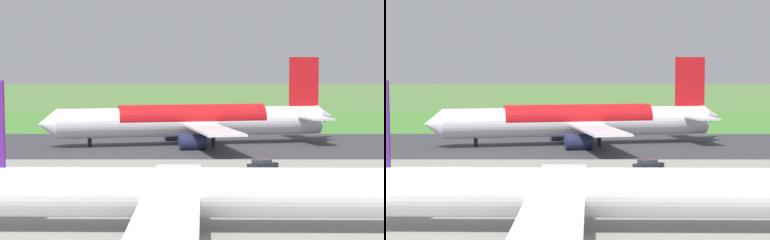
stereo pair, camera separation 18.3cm
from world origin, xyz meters
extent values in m
plane|color=#547F3D|center=(0.00, 0.00, 0.00)|extent=(800.00, 800.00, 0.00)
cube|color=#38383D|center=(0.00, 0.00, 0.03)|extent=(600.00, 39.38, 0.06)
cube|color=#478534|center=(0.00, -45.52, 0.02)|extent=(600.00, 80.00, 0.04)
cylinder|color=white|center=(8.55, 0.00, 4.20)|extent=(48.05, 14.87, 5.20)
cone|color=white|center=(33.52, 5.20, 4.20)|extent=(3.94, 5.45, 4.94)
cone|color=white|center=(-16.12, -5.14, 4.80)|extent=(4.33, 5.04, 4.42)
cube|color=red|center=(-12.12, -4.30, 11.30)|extent=(5.58, 1.63, 9.00)
cube|color=white|center=(-13.24, 1.08, 5.00)|extent=(5.75, 9.63, 0.36)
cube|color=white|center=(-11.00, -9.69, 5.00)|extent=(5.75, 9.63, 0.36)
cube|color=white|center=(5.33, 10.57, 3.80)|extent=(10.36, 22.76, 0.35)
cube|color=white|center=(9.82, -10.97, 3.80)|extent=(10.36, 22.76, 0.35)
cylinder|color=#23284C|center=(8.49, 7.65, 1.32)|extent=(4.98, 3.66, 2.80)
cylinder|color=#23284C|center=(11.55, -7.04, 1.32)|extent=(4.98, 3.66, 2.80)
cylinder|color=black|center=(26.41, 3.72, 1.71)|extent=(0.70, 0.70, 3.42)
cylinder|color=black|center=(4.80, 3.30, 1.71)|extent=(0.70, 0.70, 3.42)
cylinder|color=black|center=(6.43, -4.53, 1.71)|extent=(0.70, 0.70, 3.42)
cylinder|color=red|center=(8.55, 0.00, 4.72)|extent=(26.91, 10.50, 5.23)
cylinder|color=white|center=(9.39, 65.37, 3.45)|extent=(39.50, 4.89, 4.27)
cube|color=white|center=(10.07, 56.32, 3.12)|extent=(5.21, 18.15, 0.29)
cube|color=white|center=(10.36, 74.39, 3.12)|extent=(5.21, 18.15, 0.29)
cylinder|color=black|center=(9.39, 65.37, 0.66)|extent=(0.66, 0.66, 1.31)
cube|color=black|center=(-1.07, 30.94, 0.70)|extent=(4.41, 4.01, 0.75)
cube|color=#2D333D|center=(-0.92, 31.06, 1.35)|extent=(2.78, 2.70, 0.55)
cylinder|color=black|center=(-1.65, 29.41, 0.32)|extent=(0.64, 0.57, 0.64)
cylinder|color=black|center=(-2.70, 30.74, 0.32)|extent=(0.64, 0.57, 0.64)
cylinder|color=black|center=(0.55, 31.14, 0.32)|extent=(0.64, 0.57, 0.64)
cylinder|color=black|center=(-0.50, 32.47, 0.32)|extent=(0.64, 0.57, 0.64)
cylinder|color=slate|center=(11.08, -46.30, 0.90)|extent=(0.10, 0.10, 1.81)
cube|color=red|center=(11.08, -46.32, 2.11)|extent=(0.60, 0.04, 0.60)
cone|color=orange|center=(15.84, -46.15, 0.28)|extent=(0.40, 0.40, 0.55)
camera|label=1|loc=(8.37, 123.81, 14.24)|focal=64.85mm
camera|label=2|loc=(8.19, 123.81, 14.24)|focal=64.85mm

